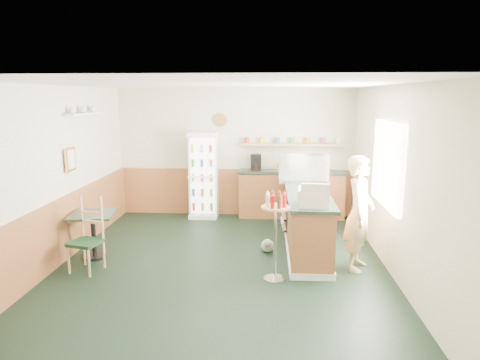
# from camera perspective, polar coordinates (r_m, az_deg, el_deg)

# --- Properties ---
(ground) EXTENTS (6.00, 6.00, 0.00)m
(ground) POSITION_cam_1_polar(r_m,az_deg,el_deg) (6.61, -2.66, -11.51)
(ground) COLOR black
(ground) RESTS_ON ground
(room_envelope) EXTENTS (5.04, 6.02, 2.72)m
(room_envelope) POSITION_cam_1_polar(r_m,az_deg,el_deg) (6.93, -3.96, 2.66)
(room_envelope) COLOR beige
(room_envelope) RESTS_ON ground
(service_counter) EXTENTS (0.68, 3.01, 1.01)m
(service_counter) POSITION_cam_1_polar(r_m,az_deg,el_deg) (7.46, 8.66, -5.21)
(service_counter) COLOR #9E5B33
(service_counter) RESTS_ON ground
(back_counter) EXTENTS (2.24, 0.42, 1.69)m
(back_counter) POSITION_cam_1_polar(r_m,az_deg,el_deg) (9.09, 6.77, -1.62)
(back_counter) COLOR #9E5B33
(back_counter) RESTS_ON ground
(drinks_fridge) EXTENTS (0.60, 0.52, 1.80)m
(drinks_fridge) POSITION_cam_1_polar(r_m,az_deg,el_deg) (9.05, -4.86, 0.65)
(drinks_fridge) COLOR white
(drinks_fridge) RESTS_ON ground
(display_case) EXTENTS (0.89, 0.47, 0.51)m
(display_case) POSITION_cam_1_polar(r_m,az_deg,el_deg) (7.83, 8.49, 1.61)
(display_case) COLOR silver
(display_case) RESTS_ON service_counter
(cash_register) EXTENTS (0.46, 0.48, 0.25)m
(cash_register) POSITION_cam_1_polar(r_m,az_deg,el_deg) (6.16, 9.73, -2.26)
(cash_register) COLOR beige
(cash_register) RESTS_ON service_counter
(shopkeeper) EXTENTS (0.58, 0.68, 1.71)m
(shopkeeper) POSITION_cam_1_polar(r_m,az_deg,el_deg) (6.52, 15.62, -4.29)
(shopkeeper) COLOR tan
(shopkeeper) RESTS_ON ground
(condiment_stand) EXTENTS (0.40, 0.40, 1.24)m
(condiment_stand) POSITION_cam_1_polar(r_m,az_deg,el_deg) (5.92, 4.75, -5.71)
(condiment_stand) COLOR silver
(condiment_stand) RESTS_ON ground
(newspaper_rack) EXTENTS (0.09, 0.48, 0.55)m
(newspaper_rack) POSITION_cam_1_polar(r_m,az_deg,el_deg) (7.60, 5.86, -4.48)
(newspaper_rack) COLOR black
(newspaper_rack) RESTS_ON ground
(cafe_table) EXTENTS (0.75, 0.75, 0.73)m
(cafe_table) POSITION_cam_1_polar(r_m,az_deg,el_deg) (7.19, -18.99, -5.89)
(cafe_table) COLOR black
(cafe_table) RESTS_ON ground
(cafe_chair) EXTENTS (0.50, 0.50, 1.10)m
(cafe_chair) POSITION_cam_1_polar(r_m,az_deg,el_deg) (6.74, -19.69, -6.52)
(cafe_chair) COLOR black
(cafe_chair) RESTS_ON ground
(dog_doorstop) EXTENTS (0.21, 0.28, 0.26)m
(dog_doorstop) POSITION_cam_1_polar(r_m,az_deg,el_deg) (7.15, 3.69, -8.68)
(dog_doorstop) COLOR gray
(dog_doorstop) RESTS_ON ground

